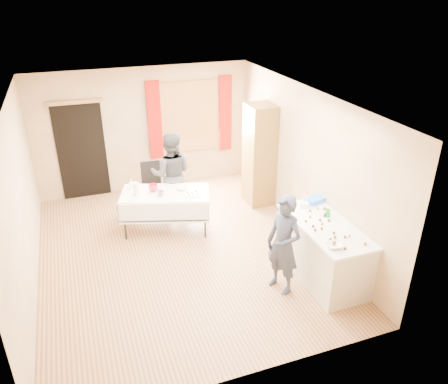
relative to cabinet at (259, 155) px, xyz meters
name	(u,v)px	position (x,y,z in m)	size (l,w,h in m)	color
floor	(180,252)	(-1.99, -1.28, -1.03)	(4.50, 5.50, 0.02)	#9E7047
ceiling	(172,98)	(-1.99, -1.28, 1.59)	(4.50, 5.50, 0.02)	white
wall_back	(144,130)	(-1.99, 1.48, 0.28)	(4.50, 0.02, 2.60)	tan
wall_front	(243,287)	(-1.99, -4.04, 0.28)	(4.50, 0.02, 2.60)	tan
wall_left	(20,204)	(-4.25, -1.28, 0.28)	(0.02, 5.50, 2.60)	tan
wall_right	(304,163)	(0.27, -1.28, 0.28)	(0.02, 5.50, 2.60)	tan
window_frame	(190,117)	(-0.99, 1.44, 0.48)	(1.32, 0.06, 1.52)	olive
window_pane	(190,117)	(-0.99, 1.43, 0.48)	(1.20, 0.02, 1.40)	white
curtain_left	(155,121)	(-1.77, 1.39, 0.48)	(0.28, 0.06, 1.65)	#A41008
curtain_right	(225,114)	(-0.21, 1.39, 0.48)	(0.28, 0.06, 1.65)	#A41008
doorway	(82,151)	(-3.29, 1.45, -0.02)	(0.95, 0.04, 2.00)	black
door_lintel	(74,102)	(-3.29, 1.42, 1.00)	(1.05, 0.06, 0.08)	olive
cabinet	(259,155)	(0.00, 0.00, 0.00)	(0.50, 0.60, 2.03)	brown
counter	(323,250)	(-0.10, -2.65, -0.56)	(0.79, 1.66, 0.91)	#BDB89E
party_table	(166,208)	(-2.02, -0.48, -0.57)	(1.73, 1.23, 0.75)	black
chair	(153,194)	(-2.07, 0.48, -0.74)	(0.40, 0.40, 0.94)	black
girl	(284,245)	(-0.83, -2.73, -0.26)	(0.56, 0.65, 1.52)	#20273C
woman	(171,174)	(-1.76, 0.11, -0.20)	(0.95, 0.84, 1.64)	black
soda_can	(328,213)	(0.04, -2.46, -0.04)	(0.07, 0.07, 0.12)	#048E2D
mixing_bowl	(334,245)	(-0.33, -3.21, -0.08)	(0.23, 0.23, 0.05)	white
foam_block	(303,205)	(-0.16, -2.06, -0.07)	(0.15, 0.10, 0.08)	white
blue_basket	(315,200)	(0.10, -1.98, -0.07)	(0.30, 0.20, 0.08)	#2773F1
pitcher	(136,189)	(-2.51, -0.41, -0.16)	(0.11, 0.11, 0.22)	silver
cup_red	(153,188)	(-2.21, -0.35, -0.20)	(0.23, 0.23, 0.13)	red
cup_rainbow	(160,193)	(-2.13, -0.59, -0.21)	(0.13, 0.13, 0.10)	red
small_bowl	(182,188)	(-1.72, -0.48, -0.24)	(0.24, 0.24, 0.06)	white
pastry_tray	(193,195)	(-1.59, -0.75, -0.26)	(0.28, 0.20, 0.02)	white
bottle	(131,184)	(-2.55, -0.11, -0.18)	(0.08, 0.08, 0.17)	white
cake_balls	(328,225)	(-0.12, -2.72, -0.08)	(0.52, 1.15, 0.04)	#3F2314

